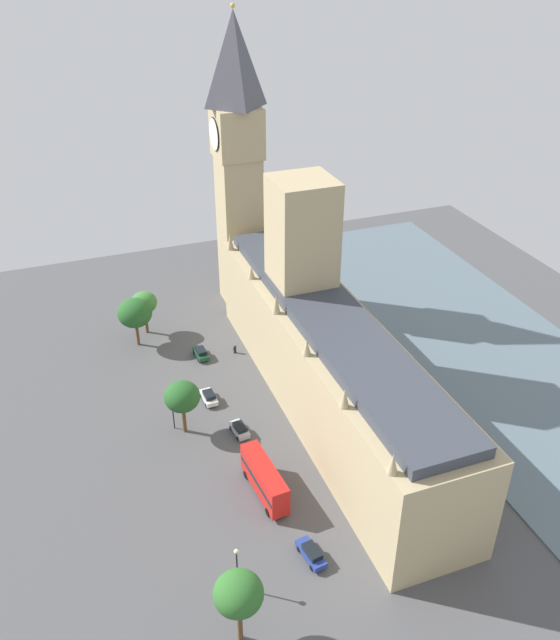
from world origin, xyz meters
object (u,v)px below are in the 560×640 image
at_px(car_dark_green_opposite_hall, 201,353).
at_px(street_lamp_slot_10, 237,562).
at_px(clock_tower, 238,163).
at_px(parliament_building, 325,351).
at_px(plane_tree_trailing, 144,303).
at_px(pedestrian_near_tower, 235,349).
at_px(street_lamp_slot_11, 172,404).
at_px(plane_tree_far_end, 238,594).
at_px(plane_tree_corner, 135,313).
at_px(car_silver_midblock, 240,429).
at_px(plane_tree_leading, 182,397).
at_px(double_decker_bus_under_trees, 264,479).
at_px(car_white_kerbside, 209,397).
at_px(car_blue_by_river_gate, 311,553).

bearing_deg(car_dark_green_opposite_hall, street_lamp_slot_10, -103.49).
distance_m(clock_tower, street_lamp_slot_10, 71.71).
bearing_deg(parliament_building, plane_tree_trailing, -53.87).
bearing_deg(pedestrian_near_tower, clock_tower, 15.32).
distance_m(street_lamp_slot_10, street_lamp_slot_11, 30.01).
bearing_deg(car_dark_green_opposite_hall, plane_tree_far_end, -104.10).
bearing_deg(clock_tower, plane_tree_corner, 23.05).
distance_m(parliament_building, plane_tree_corner, 36.42).
distance_m(parliament_building, street_lamp_slot_10, 36.46).
bearing_deg(street_lamp_slot_10, car_silver_midblock, -107.77).
height_order(clock_tower, plane_tree_far_end, clock_tower).
bearing_deg(street_lamp_slot_11, parliament_building, 175.12).
relative_size(parliament_building, clock_tower, 1.21).
xyz_separation_m(plane_tree_leading, plane_tree_trailing, (0.09, -29.65, -0.17)).
xyz_separation_m(car_silver_midblock, plane_tree_leading, (7.45, -3.40, 5.54)).
relative_size(pedestrian_near_tower, street_lamp_slot_11, 0.25).
distance_m(car_silver_midblock, street_lamp_slot_10, 26.87).
height_order(plane_tree_trailing, street_lamp_slot_11, plane_tree_trailing).
xyz_separation_m(plane_tree_far_end, plane_tree_trailing, (-2.16, -64.39, -1.06)).
height_order(pedestrian_near_tower, street_lamp_slot_10, street_lamp_slot_10).
xyz_separation_m(car_silver_midblock, street_lamp_slot_11, (8.80, -4.65, 3.70)).
height_order(car_silver_midblock, street_lamp_slot_11, street_lamp_slot_11).
bearing_deg(double_decker_bus_under_trees, parliament_building, 40.57).
relative_size(car_white_kerbside, plane_tree_corner, 0.46).
bearing_deg(plane_tree_trailing, clock_tower, -163.47).
distance_m(parliament_building, plane_tree_leading, 22.35).
xyz_separation_m(car_white_kerbside, street_lamp_slot_10, (5.89, 34.45, 3.62)).
bearing_deg(car_blue_by_river_gate, car_white_kerbside, 88.18).
relative_size(car_silver_midblock, plane_tree_corner, 0.47).
bearing_deg(parliament_building, double_decker_bus_under_trees, 45.21).
height_order(clock_tower, plane_tree_leading, clock_tower).
bearing_deg(double_decker_bus_under_trees, car_dark_green_opposite_hall, 85.11).
height_order(car_dark_green_opposite_hall, plane_tree_leading, plane_tree_leading).
height_order(car_dark_green_opposite_hall, car_silver_midblock, same).
bearing_deg(car_blue_by_river_gate, plane_tree_trailing, 90.90).
relative_size(car_white_kerbside, car_blue_by_river_gate, 0.85).
bearing_deg(plane_tree_leading, street_lamp_slot_11, -42.94).
xyz_separation_m(plane_tree_corner, street_lamp_slot_10, (-1.66, 54.84, -2.05)).
relative_size(clock_tower, car_dark_green_opposite_hall, 12.71).
xyz_separation_m(double_decker_bus_under_trees, plane_tree_corner, (9.34, -42.04, 3.92)).
bearing_deg(car_dark_green_opposite_hall, parliament_building, -55.80).
distance_m(plane_tree_far_end, street_lamp_slot_10, 6.80).
bearing_deg(car_blue_by_river_gate, plane_tree_corner, 93.76).
height_order(clock_tower, double_decker_bus_under_trees, clock_tower).
bearing_deg(pedestrian_near_tower, car_blue_by_river_gate, -148.86).
bearing_deg(pedestrian_near_tower, double_decker_bus_under_trees, -153.72).
distance_m(car_silver_midblock, plane_tree_leading, 9.89).
bearing_deg(pedestrian_near_tower, car_white_kerbside, -177.26).
distance_m(plane_tree_corner, street_lamp_slot_10, 54.90).
bearing_deg(street_lamp_slot_11, car_dark_green_opposite_hall, -116.62).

